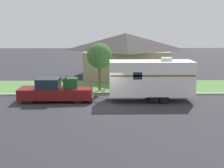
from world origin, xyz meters
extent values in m
plane|color=#2D2D33|center=(0.00, 0.00, 0.00)|extent=(120.00, 120.00, 0.00)
cube|color=#ADADA8|center=(0.00, 3.75, 0.07)|extent=(80.00, 0.30, 0.14)
cube|color=#568442|center=(0.00, 7.40, 0.01)|extent=(80.00, 7.00, 0.03)
cube|color=gray|center=(2.31, 13.77, 1.58)|extent=(9.61, 7.30, 3.15)
pyramid|color=#3D3838|center=(2.31, 13.77, 4.14)|extent=(10.37, 7.88, 1.98)
cube|color=#4C3828|center=(2.31, 10.15, 1.05)|extent=(1.00, 0.06, 2.10)
cylinder|color=black|center=(-6.05, 0.75, 0.44)|extent=(0.87, 0.28, 0.87)
cylinder|color=black|center=(-6.05, 2.45, 0.44)|extent=(0.87, 0.28, 0.87)
cylinder|color=black|center=(-2.19, 0.75, 0.44)|extent=(0.87, 0.28, 0.87)
cylinder|color=black|center=(-2.19, 2.45, 0.44)|extent=(0.87, 0.28, 0.87)
cube|color=maroon|center=(-5.26, 1.60, 0.67)|extent=(3.45, 2.06, 0.86)
cube|color=#19232D|center=(-4.64, 1.60, 1.50)|extent=(1.80, 1.90, 0.80)
cube|color=maroon|center=(-2.33, 1.60, 0.67)|extent=(2.41, 2.06, 0.86)
cube|color=#333333|center=(-1.07, 1.60, 0.36)|extent=(0.12, 1.86, 0.20)
cube|color=#194C1E|center=(-2.86, 1.60, 1.50)|extent=(1.11, 0.87, 0.80)
cube|color=black|center=(-3.22, 1.60, 1.98)|extent=(0.10, 0.95, 0.08)
cylinder|color=black|center=(3.78, 0.55, 0.36)|extent=(0.72, 0.22, 0.72)
cylinder|color=black|center=(3.78, 2.65, 0.36)|extent=(0.72, 0.22, 0.72)
cylinder|color=black|center=(4.57, 0.55, 0.36)|extent=(0.72, 0.22, 0.72)
cylinder|color=black|center=(4.57, 2.65, 0.36)|extent=(0.72, 0.22, 0.72)
cube|color=silver|center=(3.64, 1.60, 1.91)|extent=(6.70, 2.37, 2.70)
cube|color=brown|center=(3.64, 0.41, 2.25)|extent=(6.57, 0.01, 0.14)
cube|color=#383838|center=(-0.30, 1.60, 0.61)|extent=(1.17, 0.12, 0.10)
cylinder|color=silver|center=(-0.24, 1.60, 0.84)|extent=(0.28, 0.28, 0.36)
cube|color=silver|center=(4.84, 1.60, 3.40)|extent=(0.80, 0.68, 0.28)
cube|color=#19232D|center=(2.43, 0.41, 2.25)|extent=(0.70, 0.01, 0.56)
cylinder|color=brown|center=(-5.63, 4.42, 0.52)|extent=(0.09, 0.09, 1.04)
cube|color=black|center=(-5.63, 4.42, 1.15)|extent=(0.48, 0.20, 0.22)
cylinder|color=brown|center=(-0.60, 5.67, 1.19)|extent=(0.24, 0.24, 2.39)
sphere|color=#38662D|center=(-0.60, 5.67, 3.27)|extent=(2.36, 2.36, 2.36)
camera|label=1|loc=(0.00, -23.11, 6.11)|focal=50.00mm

